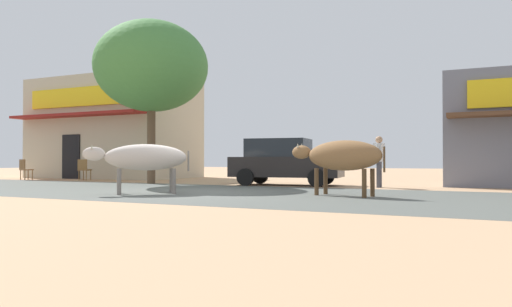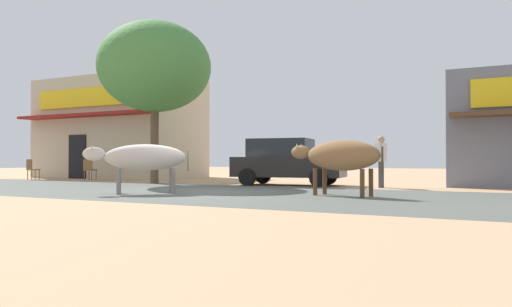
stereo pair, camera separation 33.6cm
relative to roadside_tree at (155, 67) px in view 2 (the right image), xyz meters
name	(u,v)px [view 2 (the right image)]	position (x,y,z in m)	size (l,w,h in m)	color
ground	(200,192)	(4.17, -3.23, -4.43)	(80.00, 80.00, 0.00)	tan
asphalt_road	(200,192)	(4.17, -3.23, -4.43)	(72.00, 6.74, 0.00)	#555953
storefront_left_cafe	(121,129)	(-5.67, 4.36, -1.95)	(7.93, 5.42, 4.96)	#C2B295
roadside_tree	(155,67)	(0.00, 0.00, 0.00)	(4.28, 4.28, 6.16)	brown
parked_hatchback_car	(286,161)	(4.97, 1.08, -3.59)	(4.01, 2.14, 1.64)	black
cow_near_brown	(144,158)	(3.14, -4.39, -3.48)	(2.33, 2.15, 1.31)	beige
cow_far_dark	(340,156)	(8.06, -2.86, -3.44)	(2.58, 1.10, 1.39)	olive
pedestrian_by_shop	(381,157)	(8.27, 1.10, -3.45)	(0.31, 0.61, 1.67)	#3F3F47
cafe_chair_near_tree	(89,168)	(-4.47, 1.09, -3.92)	(0.53, 0.53, 0.92)	brown
cafe_chair_by_doorway	(32,168)	(-7.36, 0.42, -3.92)	(0.50, 0.50, 0.92)	brown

